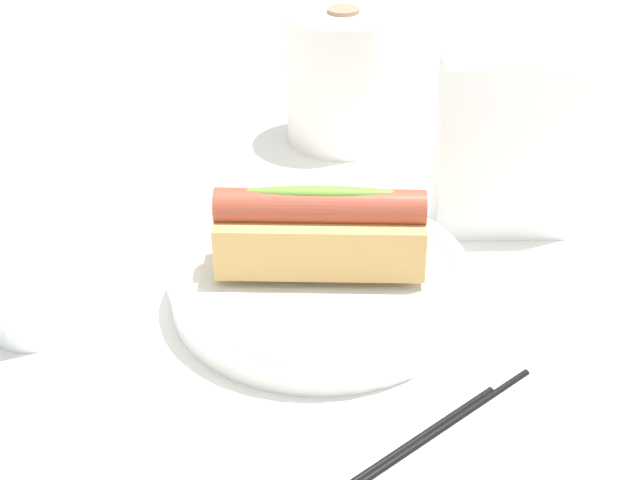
% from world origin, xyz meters
% --- Properties ---
extents(ground_plane, '(2.40, 2.40, 0.00)m').
position_xyz_m(ground_plane, '(0.00, 0.00, 0.00)').
color(ground_plane, white).
extents(serving_bowl, '(0.23, 0.23, 0.03)m').
position_xyz_m(serving_bowl, '(-0.01, 0.02, 0.02)').
color(serving_bowl, white).
rests_on(serving_bowl, ground_plane).
extents(hotdog_front, '(0.16, 0.09, 0.06)m').
position_xyz_m(hotdog_front, '(-0.01, 0.02, 0.06)').
color(hotdog_front, tan).
rests_on(hotdog_front, serving_bowl).
extents(water_glass, '(0.07, 0.07, 0.09)m').
position_xyz_m(water_glass, '(-0.22, 0.03, 0.04)').
color(water_glass, white).
rests_on(water_glass, ground_plane).
extents(paper_towel_roll, '(0.11, 0.11, 0.13)m').
position_xyz_m(paper_towel_roll, '(0.07, 0.29, 0.07)').
color(paper_towel_roll, white).
rests_on(paper_towel_roll, ground_plane).
extents(napkin_box, '(0.12, 0.07, 0.15)m').
position_xyz_m(napkin_box, '(0.16, 0.09, 0.07)').
color(napkin_box, white).
rests_on(napkin_box, ground_plane).
extents(chopstick_near, '(0.20, 0.11, 0.01)m').
position_xyz_m(chopstick_near, '(0.01, -0.15, 0.00)').
color(chopstick_near, black).
rests_on(chopstick_near, ground_plane).
extents(chopstick_far, '(0.20, 0.11, 0.01)m').
position_xyz_m(chopstick_far, '(-0.02, -0.16, 0.00)').
color(chopstick_far, black).
rests_on(chopstick_far, ground_plane).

